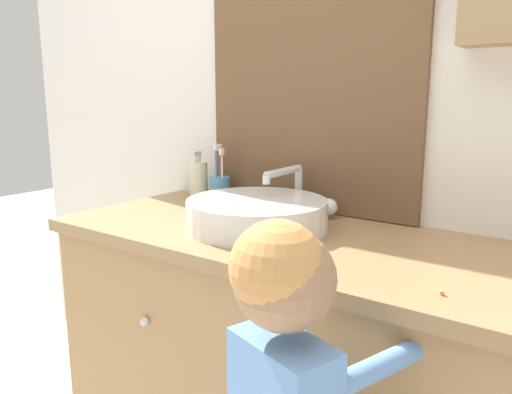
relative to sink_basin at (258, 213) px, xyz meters
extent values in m
cube|color=silver|center=(0.15, 0.31, 0.42)|extent=(3.20, 0.06, 2.50)
cube|color=brown|center=(-0.01, 0.27, 0.43)|extent=(0.73, 0.02, 0.94)
cube|color=#B2C1CC|center=(-0.01, 0.27, 0.43)|extent=(0.67, 0.01, 0.88)
cube|color=#A37A4C|center=(0.15, 0.00, -0.45)|extent=(1.41, 0.53, 0.75)
cube|color=#99754C|center=(0.15, 0.00, -0.06)|extent=(1.45, 0.57, 0.03)
sphere|color=silver|center=(-0.17, -0.27, -0.27)|extent=(0.02, 0.02, 0.02)
cylinder|color=silver|center=(0.00, 0.00, 0.00)|extent=(0.39, 0.39, 0.08)
cylinder|color=silver|center=(0.00, 0.00, 0.03)|extent=(0.32, 0.32, 0.01)
cylinder|color=silver|center=(0.00, 0.22, 0.03)|extent=(0.02, 0.02, 0.14)
cylinder|color=silver|center=(0.00, 0.13, 0.10)|extent=(0.02, 0.18, 0.02)
cylinder|color=silver|center=(0.00, 0.04, 0.09)|extent=(0.02, 0.02, 0.02)
sphere|color=white|center=(0.11, 0.22, -0.01)|extent=(0.05, 0.05, 0.05)
cylinder|color=#4C93C6|center=(-0.31, 0.20, 0.00)|extent=(0.07, 0.07, 0.09)
cylinder|color=white|center=(-0.29, 0.20, 0.06)|extent=(0.01, 0.01, 0.17)
cube|color=white|center=(-0.29, 0.20, 0.13)|extent=(0.01, 0.02, 0.02)
cylinder|color=#D6423D|center=(-0.31, 0.21, 0.06)|extent=(0.01, 0.01, 0.19)
cube|color=white|center=(-0.31, 0.21, 0.14)|extent=(0.01, 0.02, 0.02)
cylinder|color=#3884DB|center=(-0.31, 0.19, 0.06)|extent=(0.01, 0.01, 0.19)
cube|color=white|center=(-0.31, 0.19, 0.15)|extent=(0.01, 0.02, 0.02)
cylinder|color=beige|center=(-0.40, 0.20, 0.02)|extent=(0.06, 0.06, 0.13)
cylinder|color=silver|center=(-0.40, 0.20, 0.10)|extent=(0.02, 0.02, 0.02)
cube|color=silver|center=(-0.40, 0.18, 0.12)|extent=(0.02, 0.04, 0.02)
sphere|color=#997051|center=(0.39, -0.48, 0.04)|extent=(0.16, 0.16, 0.16)
sphere|color=tan|center=(0.38, -0.49, 0.06)|extent=(0.15, 0.15, 0.15)
cylinder|color=#6693D1|center=(0.51, -0.31, -0.13)|extent=(0.13, 0.29, 0.04)
cylinder|color=orange|center=(0.56, -0.17, -0.09)|extent=(0.02, 0.05, 0.12)
camera|label=1|loc=(0.78, -1.09, 0.32)|focal=35.00mm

